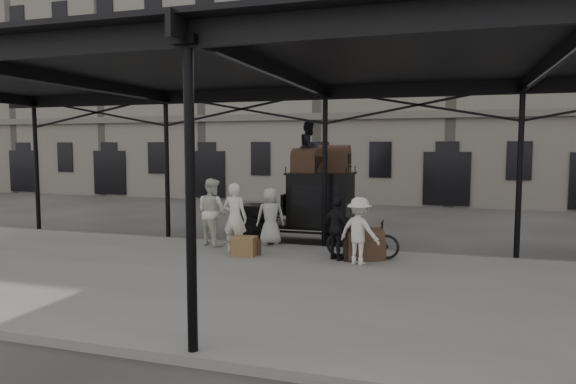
% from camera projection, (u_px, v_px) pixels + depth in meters
% --- Properties ---
extents(ground, '(120.00, 120.00, 0.00)m').
position_uv_depth(ground, '(305.00, 267.00, 12.62)').
color(ground, '#383533').
rests_on(ground, ground).
extents(platform, '(28.00, 8.00, 0.15)m').
position_uv_depth(platform, '(280.00, 285.00, 10.71)').
color(platform, slate).
rests_on(platform, ground).
extents(canopy, '(22.50, 9.00, 4.74)m').
position_uv_depth(canopy, '(284.00, 67.00, 10.58)').
color(canopy, black).
rests_on(canopy, ground).
extents(building_frontage, '(64.00, 8.00, 14.00)m').
position_uv_depth(building_frontage, '(391.00, 75.00, 29.09)').
color(building_frontage, slate).
rests_on(building_frontage, ground).
extents(taxi, '(3.65, 1.55, 2.18)m').
position_uv_depth(taxi, '(311.00, 204.00, 15.69)').
color(taxi, black).
rests_on(taxi, ground).
extents(porter_left, '(0.71, 0.50, 1.87)m').
position_uv_depth(porter_left, '(235.00, 218.00, 13.55)').
color(porter_left, silver).
rests_on(porter_left, platform).
extents(porter_midleft, '(1.15, 1.04, 1.92)m').
position_uv_depth(porter_midleft, '(212.00, 212.00, 14.62)').
color(porter_midleft, silver).
rests_on(porter_midleft, platform).
extents(porter_centre, '(0.95, 0.82, 1.64)m').
position_uv_depth(porter_centre, '(270.00, 216.00, 14.71)').
color(porter_centre, beige).
rests_on(porter_centre, platform).
extents(porter_official, '(0.98, 0.86, 1.58)m').
position_uv_depth(porter_official, '(337.00, 228.00, 12.70)').
color(porter_official, black).
rests_on(porter_official, platform).
extents(porter_right, '(1.19, 0.93, 1.61)m').
position_uv_depth(porter_right, '(359.00, 231.00, 12.25)').
color(porter_right, silver).
rests_on(porter_right, platform).
extents(bicycle, '(1.87, 0.72, 0.97)m').
position_uv_depth(bicycle, '(362.00, 239.00, 12.96)').
color(bicycle, black).
rests_on(bicycle, platform).
extents(porter_roof, '(0.68, 0.82, 1.54)m').
position_uv_depth(porter_roof, '(309.00, 147.00, 15.45)').
color(porter_roof, black).
rests_on(porter_roof, taxi).
extents(steamer_trunk_roof_near, '(0.93, 0.70, 0.61)m').
position_uv_depth(steamer_trunk_roof_near, '(306.00, 162.00, 15.37)').
color(steamer_trunk_roof_near, '#4B3523').
rests_on(steamer_trunk_roof_near, taxi).
extents(steamer_trunk_roof_far, '(0.95, 0.60, 0.69)m').
position_uv_depth(steamer_trunk_roof_far, '(334.00, 161.00, 15.56)').
color(steamer_trunk_roof_far, '#4B3523').
rests_on(steamer_trunk_roof_far, taxi).
extents(steamer_trunk_platform, '(1.07, 0.92, 0.67)m').
position_uv_depth(steamer_trunk_platform, '(364.00, 246.00, 12.79)').
color(steamer_trunk_platform, '#4B3523').
rests_on(steamer_trunk_platform, platform).
extents(wicker_hamper, '(0.62, 0.48, 0.50)m').
position_uv_depth(wicker_hamper, '(245.00, 246.00, 13.24)').
color(wicker_hamper, olive).
rests_on(wicker_hamper, platform).
extents(suitcase_upright, '(0.38, 0.61, 0.45)m').
position_uv_depth(suitcase_upright, '(380.00, 249.00, 12.95)').
color(suitcase_upright, '#4B3523').
rests_on(suitcase_upright, platform).
extents(suitcase_flat, '(0.62, 0.25, 0.40)m').
position_uv_depth(suitcase_flat, '(249.00, 247.00, 13.35)').
color(suitcase_flat, '#4B3523').
rests_on(suitcase_flat, platform).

